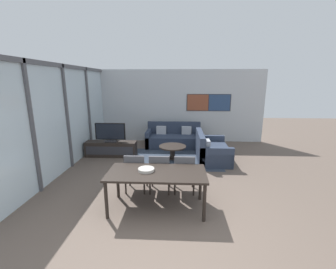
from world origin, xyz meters
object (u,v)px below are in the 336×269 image
object	(u,v)px
television	(110,133)
sofa_main	(174,139)
coffee_table	(173,149)
dining_chair_centre	(160,171)
dining_chair_right	(184,171)
dining_table	(157,175)
fruit_bowl	(146,169)
dining_chair_left	(136,170)
tv_console	(111,149)
sofa_side	(210,151)

from	to	relation	value
television	sofa_main	world-z (taller)	television
coffee_table	dining_chair_centre	distance (m)	2.21
television	dining_chair_right	xyz separation A→B (m)	(2.30, -2.34, -0.28)
dining_table	fruit_bowl	xyz separation A→B (m)	(-0.20, 0.04, 0.10)
dining_chair_centre	dining_chair_left	bearing A→B (deg)	179.32
tv_console	dining_chair_left	xyz separation A→B (m)	(1.25, -2.34, 0.25)
sofa_side	coffee_table	distance (m)	1.15
coffee_table	dining_chair_left	size ratio (longest dim) A/B	0.97
fruit_bowl	dining_chair_centre	bearing A→B (deg)	71.66
television	dining_chair_left	xyz separation A→B (m)	(1.25, -2.34, -0.28)
sofa_side	dining_chair_centre	bearing A→B (deg)	147.64
dining_chair_right	dining_table	bearing A→B (deg)	-129.30
dining_chair_centre	dining_chair_right	size ratio (longest dim) A/B	1.00
sofa_side	tv_console	bearing A→B (deg)	86.11
dining_chair_centre	dining_chair_right	xyz separation A→B (m)	(0.52, 0.00, 0.00)
coffee_table	television	bearing A→B (deg)	175.41
television	sofa_side	xyz separation A→B (m)	(3.12, -0.21, -0.49)
coffee_table	fruit_bowl	distance (m)	2.85
dining_chair_right	fruit_bowl	size ratio (longest dim) A/B	2.85
fruit_bowl	sofa_main	bearing A→B (deg)	84.49
dining_chair_left	fruit_bowl	bearing A→B (deg)	-61.73
television	dining_chair_centre	size ratio (longest dim) A/B	1.11
sofa_side	dining_chair_centre	world-z (taller)	dining_chair_centre
sofa_main	television	bearing A→B (deg)	-147.33
fruit_bowl	dining_chair_right	bearing A→B (deg)	39.86
coffee_table	dining_chair_centre	bearing A→B (deg)	-95.42
dining_chair_left	dining_table	bearing A→B (deg)	-50.78
sofa_side	dining_chair_right	size ratio (longest dim) A/B	1.80
dining_table	sofa_side	bearing A→B (deg)	63.98
fruit_bowl	tv_console	bearing A→B (deg)	118.11
coffee_table	dining_chair_left	distance (m)	2.31
tv_console	fruit_bowl	bearing A→B (deg)	-61.89
sofa_main	dining_chair_centre	xyz separation A→B (m)	(-0.21, -3.62, 0.21)
dining_chair_left	dining_chair_right	bearing A→B (deg)	-0.10
coffee_table	fruit_bowl	size ratio (longest dim) A/B	2.77
sofa_side	dining_chair_left	world-z (taller)	dining_chair_left
television	dining_table	size ratio (longest dim) A/B	0.53
tv_console	coffee_table	world-z (taller)	tv_console
coffee_table	dining_chair_right	world-z (taller)	dining_chair_right
sofa_side	fruit_bowl	bearing A→B (deg)	150.43
sofa_side	dining_chair_left	size ratio (longest dim) A/B	1.80
television	dining_chair_right	world-z (taller)	television
dining_table	dining_chair_left	size ratio (longest dim) A/B	2.10
tv_console	dining_chair_left	world-z (taller)	dining_chair_left
television	coffee_table	size ratio (longest dim) A/B	1.14
coffee_table	sofa_side	bearing A→B (deg)	-2.73
television	dining_table	xyz separation A→B (m)	(1.77, -2.98, -0.10)
dining_chair_right	tv_console	bearing A→B (deg)	134.43
tv_console	sofa_side	size ratio (longest dim) A/B	1.04
sofa_main	coffee_table	world-z (taller)	sofa_main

